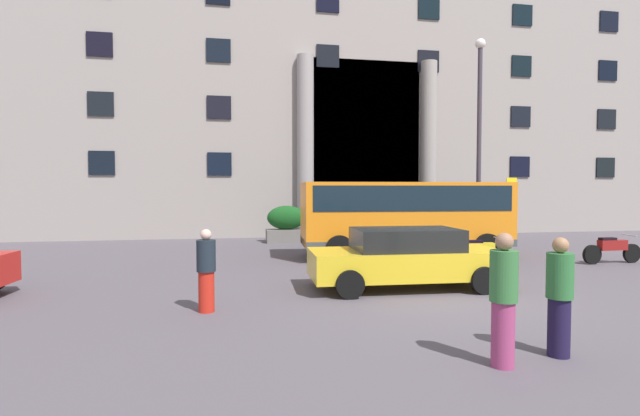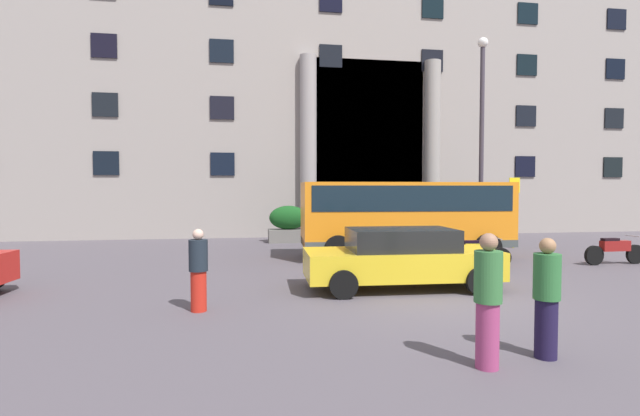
% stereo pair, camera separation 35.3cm
% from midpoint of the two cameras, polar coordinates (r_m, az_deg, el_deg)
% --- Properties ---
extents(ground_plane, '(80.00, 64.00, 0.12)m').
position_cam_midpoint_polar(ground_plane, '(11.14, 14.74, -10.25)').
color(ground_plane, '#4F4850').
extents(office_building_facade, '(38.78, 9.65, 15.92)m').
position_cam_midpoint_polar(office_building_facade, '(28.32, -0.05, 13.76)').
color(office_building_facade, gray).
rests_on(office_building_facade, ground_plane).
extents(orange_minibus, '(7.04, 2.87, 2.56)m').
position_cam_midpoint_polar(orange_minibus, '(16.43, 10.69, -0.51)').
color(orange_minibus, orange).
rests_on(orange_minibus, ground_plane).
extents(bus_stop_sign, '(0.44, 0.08, 2.78)m').
position_cam_midpoint_polar(bus_stop_sign, '(20.33, 22.62, 0.36)').
color(bus_stop_sign, olive).
rests_on(bus_stop_sign, ground_plane).
extents(hedge_planter_west, '(1.76, 0.96, 1.60)m').
position_cam_midpoint_polar(hedge_planter_west, '(20.94, -3.29, -1.99)').
color(hedge_planter_west, slate).
rests_on(hedge_planter_west, ground_plane).
extents(hedge_planter_far_east, '(1.48, 0.75, 1.55)m').
position_cam_midpoint_polar(hedge_planter_far_east, '(22.97, 17.27, -1.76)').
color(hedge_planter_far_east, gray).
rests_on(hedge_planter_far_east, ground_plane).
extents(hedge_planter_entrance_right, '(1.61, 0.90, 1.48)m').
position_cam_midpoint_polar(hedge_planter_entrance_right, '(21.76, 9.10, -2.00)').
color(hedge_planter_entrance_right, slate).
rests_on(hedge_planter_entrance_right, ground_plane).
extents(white_taxi_kerbside, '(4.54, 2.08, 1.41)m').
position_cam_midpoint_polar(white_taxi_kerbside, '(11.43, 10.54, -5.87)').
color(white_taxi_kerbside, gold).
rests_on(white_taxi_kerbside, ground_plane).
extents(scooter_by_planter, '(1.97, 0.55, 0.89)m').
position_cam_midpoint_polar(scooter_by_planter, '(14.92, 18.91, -5.09)').
color(scooter_by_planter, black).
rests_on(scooter_by_planter, ground_plane).
extents(motorcycle_far_end, '(2.06, 0.55, 0.89)m').
position_cam_midpoint_polar(motorcycle_far_end, '(17.45, 32.17, -4.25)').
color(motorcycle_far_end, black).
rests_on(motorcycle_far_end, ground_plane).
extents(pedestrian_man_crossing, '(0.36, 0.36, 1.58)m').
position_cam_midpoint_polar(pedestrian_man_crossing, '(9.43, -13.28, -7.25)').
color(pedestrian_man_crossing, red).
rests_on(pedestrian_man_crossing, ground_plane).
extents(pedestrian_man_red_shirt, '(0.36, 0.36, 1.67)m').
position_cam_midpoint_polar(pedestrian_man_red_shirt, '(7.47, 26.70, -9.57)').
color(pedestrian_man_red_shirt, '#1B1433').
rests_on(pedestrian_man_red_shirt, ground_plane).
extents(pedestrian_child_trailing, '(0.36, 0.36, 1.78)m').
position_cam_midpoint_polar(pedestrian_child_trailing, '(6.75, 20.87, -10.25)').
color(pedestrian_child_trailing, '#983766').
rests_on(pedestrian_child_trailing, ground_plane).
extents(lamppost_plaza_centre, '(0.40, 0.40, 8.29)m').
position_cam_midpoint_polar(lamppost_plaza_centre, '(20.23, 19.25, 9.11)').
color(lamppost_plaza_centre, '#3A343E').
rests_on(lamppost_plaza_centre, ground_plane).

